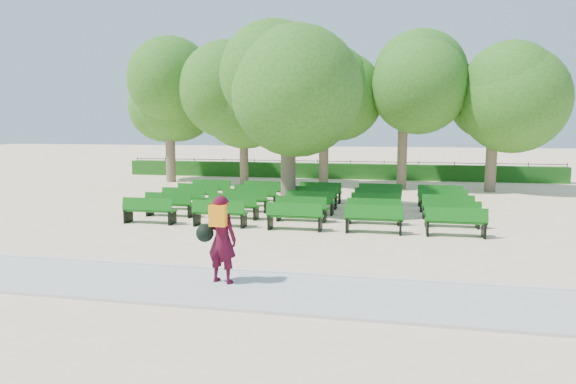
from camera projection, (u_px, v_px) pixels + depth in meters
name	position (u px, v px, depth m)	size (l,w,h in m)	color
ground	(282.00, 220.00, 17.23)	(120.00, 120.00, 0.00)	beige
paving	(201.00, 287.00, 10.05)	(30.00, 2.20, 0.06)	#B4B5B0
curb	(220.00, 270.00, 11.16)	(30.00, 0.12, 0.10)	silver
hedge	(333.00, 171.00, 30.75)	(26.00, 0.70, 0.90)	#194F14
fence	(334.00, 178.00, 31.20)	(26.00, 0.10, 1.02)	black
tree_line	(324.00, 186.00, 26.93)	(21.80, 6.80, 7.04)	#2F681C
bench_array	(310.00, 212.00, 18.43)	(1.73, 0.61, 1.08)	#0F5910
tree_among	(288.00, 92.00, 18.66)	(4.59, 4.59, 6.47)	brown
person	(220.00, 238.00, 10.12)	(0.87, 0.56, 1.76)	#40091B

